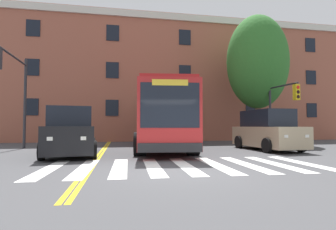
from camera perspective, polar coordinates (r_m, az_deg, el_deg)
ground_plane at (r=8.00m, az=2.77°, el=-12.26°), size 120.00×120.00×0.00m
crosswalk at (r=9.19m, az=3.73°, el=-10.94°), size 9.46×4.31×0.01m
lane_line_yellow_inner at (r=22.89m, az=-12.88°, el=-5.77°), size 0.12×36.00×0.01m
lane_line_yellow_outer at (r=22.89m, az=-12.48°, el=-5.77°), size 0.12×36.00×0.01m
city_bus at (r=15.46m, az=-1.10°, el=-0.58°), size 3.74×10.90×3.47m
car_black_near_lane at (r=12.96m, az=-20.37°, el=-3.64°), size 2.66×4.93×2.21m
car_tan_far_lane at (r=15.99m, az=20.73°, el=-3.29°), size 2.34×4.91×2.28m
car_silver_behind_bus at (r=26.45m, az=-2.43°, el=-3.68°), size 2.18×4.32×1.71m
traffic_light_near_corner at (r=19.53m, az=23.47°, el=2.67°), size 0.56×2.79×4.67m
traffic_light_far_corner at (r=16.71m, az=-30.37°, el=6.16°), size 0.39×4.32×5.48m
street_tree_curbside_large at (r=22.37m, az=18.87°, el=10.86°), size 6.43×6.24×10.18m
building_facade at (r=28.33m, az=1.62°, el=6.77°), size 32.48×8.69×11.76m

